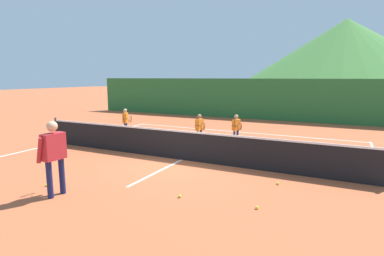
{
  "coord_description": "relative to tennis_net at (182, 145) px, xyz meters",
  "views": [
    {
      "loc": [
        4.66,
        -8.63,
        2.68
      ],
      "look_at": [
        0.61,
        -0.47,
        1.17
      ],
      "focal_mm": 28.94,
      "sensor_mm": 36.0,
      "label": 1
    }
  ],
  "objects": [
    {
      "name": "ground_plane",
      "position": [
        0.0,
        0.0,
        -0.5
      ],
      "size": [
        120.0,
        120.0,
        0.0
      ],
      "primitive_type": "plane",
      "color": "#B25633"
    },
    {
      "name": "line_baseline_far",
      "position": [
        0.0,
        5.81,
        -0.5
      ],
      "size": [
        11.44,
        0.08,
        0.01
      ],
      "primitive_type": "cube",
      "color": "white",
      "rests_on": "ground"
    },
    {
      "name": "line_sideline_west",
      "position": [
        -5.72,
        0.0,
        -0.5
      ],
      "size": [
        0.08,
        11.97,
        0.01
      ],
      "primitive_type": "cube",
      "color": "white",
      "rests_on": "ground"
    },
    {
      "name": "line_service_center",
      "position": [
        0.0,
        0.0,
        -0.5
      ],
      "size": [
        0.08,
        5.69,
        0.01
      ],
      "primitive_type": "cube",
      "color": "white",
      "rests_on": "ground"
    },
    {
      "name": "tennis_net",
      "position": [
        0.0,
        0.0,
        0.0
      ],
      "size": [
        11.69,
        0.08,
        1.05
      ],
      "color": "#333338",
      "rests_on": "ground"
    },
    {
      "name": "instructor",
      "position": [
        -1.1,
        -3.98,
        0.53
      ],
      "size": [
        0.43,
        0.79,
        1.72
      ],
      "color": "#191E4C",
      "rests_on": "ground"
    },
    {
      "name": "student_0",
      "position": [
        -4.26,
        2.53,
        0.26
      ],
      "size": [
        0.58,
        0.52,
        1.25
      ],
      "color": "navy",
      "rests_on": "ground"
    },
    {
      "name": "student_1",
      "position": [
        -0.43,
        2.29,
        0.24
      ],
      "size": [
        0.41,
        0.64,
        1.23
      ],
      "color": "black",
      "rests_on": "ground"
    },
    {
      "name": "student_2",
      "position": [
        0.87,
        2.92,
        0.23
      ],
      "size": [
        0.41,
        0.66,
        1.22
      ],
      "color": "navy",
      "rests_on": "ground"
    },
    {
      "name": "tennis_ball_1",
      "position": [
        3.29,
        -1.01,
        -0.47
      ],
      "size": [
        0.07,
        0.07,
        0.07
      ],
      "primitive_type": "sphere",
      "color": "yellow",
      "rests_on": "ground"
    },
    {
      "name": "tennis_ball_2",
      "position": [
        -4.25,
        -1.61,
        -0.47
      ],
      "size": [
        0.07,
        0.07,
        0.07
      ],
      "primitive_type": "sphere",
      "color": "yellow",
      "rests_on": "ground"
    },
    {
      "name": "tennis_ball_3",
      "position": [
        -1.82,
        -3.69,
        -0.47
      ],
      "size": [
        0.07,
        0.07,
        0.07
      ],
      "primitive_type": "sphere",
      "color": "yellow",
      "rests_on": "ground"
    },
    {
      "name": "tennis_ball_4",
      "position": [
        1.48,
        -2.85,
        -0.47
      ],
      "size": [
        0.07,
        0.07,
        0.07
      ],
      "primitive_type": "sphere",
      "color": "yellow",
      "rests_on": "ground"
    },
    {
      "name": "tennis_ball_5",
      "position": [
        3.19,
        -2.68,
        -0.47
      ],
      "size": [
        0.07,
        0.07,
        0.07
      ],
      "primitive_type": "sphere",
      "color": "yellow",
      "rests_on": "ground"
    },
    {
      "name": "windscreen_fence",
      "position": [
        0.0,
        10.76,
        0.79
      ],
      "size": [
        25.16,
        0.08,
        2.58
      ],
      "primitive_type": "cube",
      "color": "#286B33",
      "rests_on": "ground"
    },
    {
      "name": "hill_1",
      "position": [
        3.7,
        74.14,
        7.54
      ],
      "size": [
        51.5,
        51.5,
        16.08
      ],
      "primitive_type": "cone",
      "color": "#427A38",
      "rests_on": "ground"
    }
  ]
}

